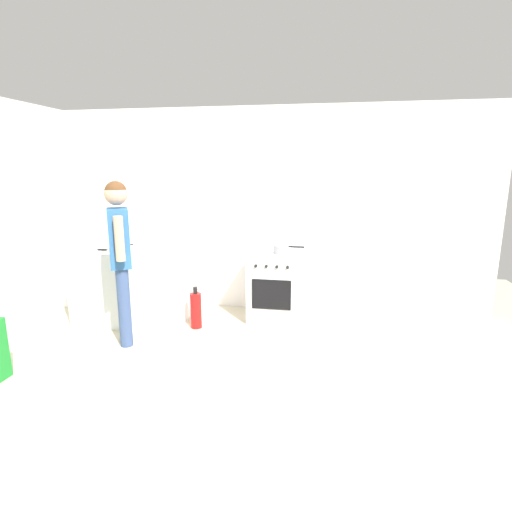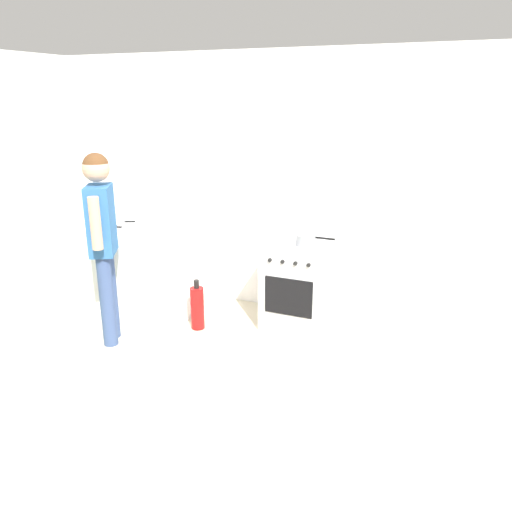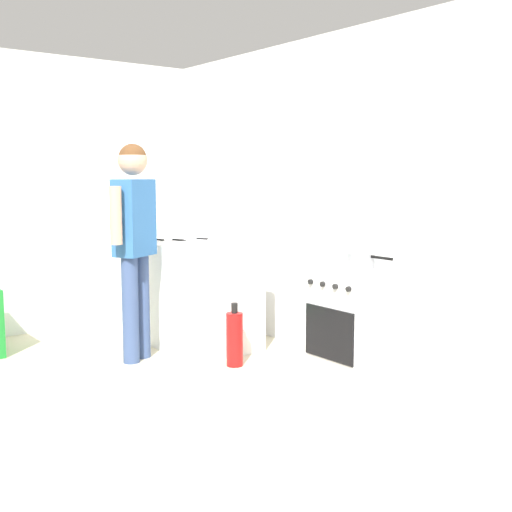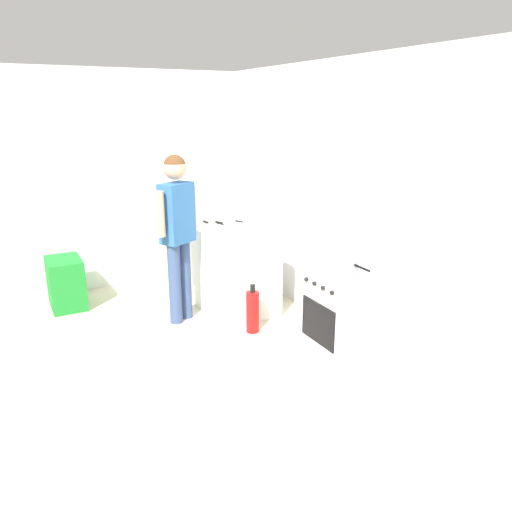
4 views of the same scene
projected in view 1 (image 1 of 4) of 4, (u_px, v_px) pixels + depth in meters
The scene contains 12 objects.
ground_plane at pixel (213, 378), 3.59m from camera, with size 8.00×8.00×0.00m, color beige.
back_wall at pixel (252, 211), 5.19m from camera, with size 6.00×0.10×2.60m, color white.
counter_unit at pixel (133, 285), 4.88m from camera, with size 1.30×0.70×0.90m, color silver.
oven_left at pixel (275, 285), 4.96m from camera, with size 0.62×0.62×0.85m.
pot at pixel (281, 249), 4.76m from camera, with size 0.37×0.19×0.10m.
knife_utility at pixel (126, 248), 4.79m from camera, with size 0.25×0.08×0.01m.
knife_paring at pixel (118, 248), 4.83m from camera, with size 0.20×0.10×0.01m.
knife_chef at pixel (122, 245), 5.00m from camera, with size 0.29×0.16×0.01m.
knife_carving at pixel (95, 250), 4.72m from camera, with size 0.33×0.04×0.01m.
person at pixel (120, 248), 4.10m from camera, with size 0.34×0.51×1.73m.
fire_extinguisher at pixel (196, 310), 4.69m from camera, with size 0.13×0.13×0.50m.
larder_cabinet at pixel (81, 233), 5.38m from camera, with size 0.48×0.44×2.00m, color silver.
Camera 1 is at (0.94, -3.15, 1.84)m, focal length 28.00 mm.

